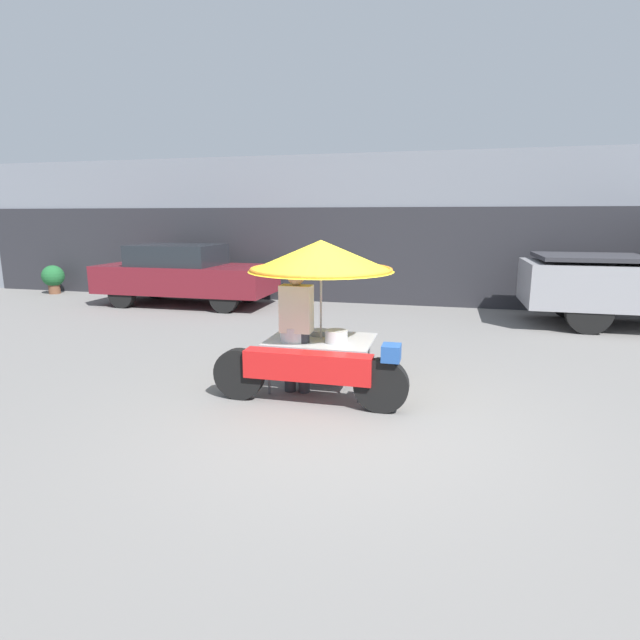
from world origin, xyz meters
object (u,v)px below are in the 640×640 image
at_px(vendor_person, 297,324).
at_px(parked_car, 185,274).
at_px(vendor_motorcycle_cart, 320,278).
at_px(potted_plant, 53,277).

relative_size(vendor_person, parked_car, 0.36).
distance_m(vendor_motorcycle_cart, parked_car, 6.98).
relative_size(vendor_motorcycle_cart, potted_plant, 2.87).
distance_m(vendor_person, potted_plant, 10.79).
distance_m(vendor_motorcycle_cart, potted_plant, 10.94).
xyz_separation_m(vendor_motorcycle_cart, vendor_person, (-0.25, -0.15, -0.55)).
xyz_separation_m(vendor_person, potted_plant, (-8.93, 6.04, -0.39)).
bearing_deg(parked_car, vendor_motorcycle_cart, -47.71).
bearing_deg(parked_car, vendor_person, -50.08).
distance_m(vendor_motorcycle_cart, vendor_person, 0.62).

